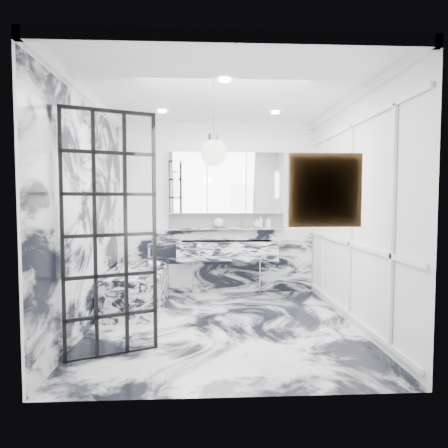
{
  "coord_description": "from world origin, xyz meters",
  "views": [
    {
      "loc": [
        -0.22,
        -4.82,
        1.54
      ],
      "look_at": [
        0.05,
        0.5,
        1.22
      ],
      "focal_mm": 32.0,
      "sensor_mm": 36.0,
      "label": 1
    }
  ],
  "objects": [
    {
      "name": "wall_left",
      "position": [
        -1.6,
        0.0,
        1.4
      ],
      "size": [
        0.0,
        3.6,
        3.6
      ],
      "primitive_type": "plane",
      "rotation": [
        1.57,
        0.0,
        1.57
      ],
      "color": "white",
      "rests_on": "floor"
    },
    {
      "name": "sconce_right",
      "position": [
        0.97,
        1.63,
        1.78
      ],
      "size": [
        0.07,
        0.07,
        0.4
      ],
      "primitive_type": "cylinder",
      "color": "white",
      "rests_on": "mirror_cabinet"
    },
    {
      "name": "soap_bottle_b",
      "position": [
        0.85,
        1.71,
        1.18
      ],
      "size": [
        0.1,
        0.1,
        0.17
      ],
      "primitive_type": "imported",
      "rotation": [
        0.0,
        0.0,
        -0.34
      ],
      "color": "#4C4C51",
      "rests_on": "ledge"
    },
    {
      "name": "ceiling",
      "position": [
        0.0,
        0.0,
        2.8
      ],
      "size": [
        3.6,
        3.6,
        0.0
      ],
      "primitive_type": "plane",
      "rotation": [
        3.14,
        0.0,
        0.0
      ],
      "color": "white",
      "rests_on": "wall_back"
    },
    {
      "name": "floor",
      "position": [
        0.0,
        0.0,
        0.0
      ],
      "size": [
        3.6,
        3.6,
        0.0
      ],
      "primitive_type": "plane",
      "color": "silver",
      "rests_on": "ground"
    },
    {
      "name": "subway_tile",
      "position": [
        0.15,
        1.78,
        1.21
      ],
      "size": [
        1.9,
        0.03,
        0.23
      ],
      "primitive_type": "cube",
      "color": "white",
      "rests_on": "wall_back"
    },
    {
      "name": "marble_clad_back",
      "position": [
        0.0,
        1.78,
        0.53
      ],
      "size": [
        3.18,
        0.05,
        1.05
      ],
      "primitive_type": "cube",
      "color": "silver",
      "rests_on": "floor"
    },
    {
      "name": "soap_bottle_c",
      "position": [
        0.65,
        1.71,
        1.16
      ],
      "size": [
        0.11,
        0.11,
        0.14
      ],
      "primitive_type": "imported",
      "rotation": [
        0.0,
        0.0,
        -0.02
      ],
      "color": "silver",
      "rests_on": "ledge"
    },
    {
      "name": "trough_sink",
      "position": [
        0.15,
        1.55,
        0.73
      ],
      "size": [
        1.6,
        0.45,
        0.3
      ],
      "primitive_type": "cube",
      "color": "silver",
      "rests_on": "wall_back"
    },
    {
      "name": "ledge",
      "position": [
        0.15,
        1.72,
        1.07
      ],
      "size": [
        1.9,
        0.14,
        0.04
      ],
      "primitive_type": "cube",
      "color": "silver",
      "rests_on": "wall_back"
    },
    {
      "name": "marble_clad_left",
      "position": [
        -1.59,
        0.0,
        1.34
      ],
      "size": [
        0.02,
        3.56,
        2.68
      ],
      "primitive_type": "cube",
      "color": "silver",
      "rests_on": "floor"
    },
    {
      "name": "mirror_cabinet",
      "position": [
        0.15,
        1.73,
        1.82
      ],
      "size": [
        1.9,
        0.16,
        1.0
      ],
      "primitive_type": "cube",
      "color": "white",
      "rests_on": "wall_back"
    },
    {
      "name": "bathtub",
      "position": [
        -1.18,
        0.9,
        0.28
      ],
      "size": [
        0.75,
        1.65,
        0.55
      ],
      "primitive_type": "cube",
      "color": "silver",
      "rests_on": "floor"
    },
    {
      "name": "wall_right",
      "position": [
        1.6,
        0.0,
        1.4
      ],
      "size": [
        0.0,
        3.6,
        3.6
      ],
      "primitive_type": "plane",
      "rotation": [
        1.57,
        0.0,
        -1.57
      ],
      "color": "white",
      "rests_on": "floor"
    },
    {
      "name": "wall_back",
      "position": [
        0.0,
        1.8,
        1.4
      ],
      "size": [
        3.6,
        0.0,
        3.6
      ],
      "primitive_type": "plane",
      "rotation": [
        1.57,
        0.0,
        0.0
      ],
      "color": "white",
      "rests_on": "floor"
    },
    {
      "name": "panel_molding",
      "position": [
        1.58,
        0.0,
        1.3
      ],
      "size": [
        0.03,
        3.4,
        2.3
      ],
      "primitive_type": "cube",
      "color": "white",
      "rests_on": "floor"
    },
    {
      "name": "pendant_light",
      "position": [
        -0.13,
        -1.2,
        1.96
      ],
      "size": [
        0.24,
        0.24,
        0.24
      ],
      "primitive_type": "sphere",
      "color": "white",
      "rests_on": "ceiling"
    },
    {
      "name": "artwork",
      "position": [
        0.72,
        -1.76,
        1.62
      ],
      "size": [
        0.47,
        0.05,
        0.47
      ],
      "primitive_type": "cube",
      "color": "#B54512",
      "rests_on": "wall_front"
    },
    {
      "name": "sconce_left",
      "position": [
        -0.67,
        1.63,
        1.78
      ],
      "size": [
        0.07,
        0.07,
        0.4
      ],
      "primitive_type": "cylinder",
      "color": "white",
      "rests_on": "mirror_cabinet"
    },
    {
      "name": "amber_bottle",
      "position": [
        0.41,
        1.71,
        1.14
      ],
      "size": [
        0.04,
        0.04,
        0.1
      ],
      "primitive_type": "cylinder",
      "color": "#8C5919",
      "rests_on": "ledge"
    },
    {
      "name": "face_pot",
      "position": [
        0.02,
        1.71,
        1.17
      ],
      "size": [
        0.17,
        0.17,
        0.17
      ],
      "primitive_type": "sphere",
      "color": "white",
      "rests_on": "ledge"
    },
    {
      "name": "flower_vase",
      "position": [
        -0.84,
        0.11,
        0.61
      ],
      "size": [
        0.08,
        0.08,
        0.12
      ],
      "primitive_type": "cylinder",
      "color": "silver",
      "rests_on": "bathtub"
    },
    {
      "name": "soap_bottle_a",
      "position": [
        0.71,
        1.71,
        1.18
      ],
      "size": [
        0.09,
        0.09,
        0.19
      ],
      "primitive_type": "imported",
      "rotation": [
        0.0,
        0.0,
        -0.21
      ],
      "color": "#8C5919",
      "rests_on": "ledge"
    },
    {
      "name": "wall_front",
      "position": [
        0.0,
        -1.8,
        1.4
      ],
      "size": [
        3.6,
        0.0,
        3.6
      ],
      "primitive_type": "plane",
      "rotation": [
        -1.57,
        0.0,
        0.0
      ],
      "color": "white",
      "rests_on": "floor"
    },
    {
      "name": "crittall_door",
      "position": [
        -1.13,
        -0.88,
        1.2
      ],
      "size": [
        0.83,
        0.37,
        2.39
      ],
      "primitive_type": null,
      "rotation": [
        0.0,
        0.0,
        0.39
      ],
      "color": "black",
      "rests_on": "floor"
    }
  ]
}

